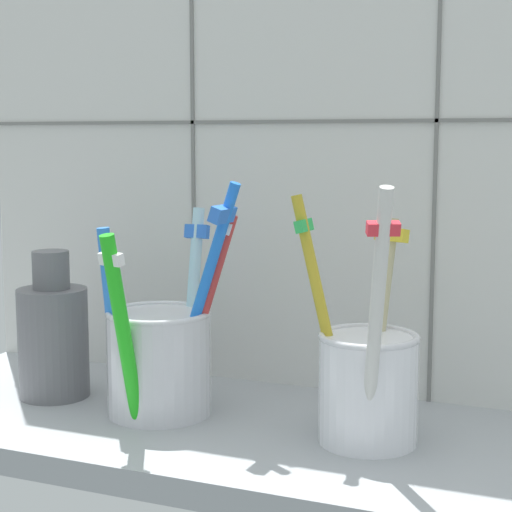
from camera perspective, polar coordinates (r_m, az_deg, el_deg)
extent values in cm
cube|color=#9EA3A8|center=(65.20, 0.16, -12.21)|extent=(64.00, 22.00, 2.00)
cube|color=silver|center=(72.46, 3.77, 7.17)|extent=(64.00, 2.00, 45.00)
cube|color=gray|center=(75.53, -4.26, 7.20)|extent=(0.30, 0.20, 45.00)
cube|color=gray|center=(68.72, 12.00, 6.97)|extent=(0.30, 0.20, 45.00)
cube|color=gray|center=(71.42, 3.50, 9.02)|extent=(64.00, 0.20, 0.30)
cylinder|color=silver|center=(66.74, -6.72, -7.28)|extent=(8.08, 8.08, 8.01)
torus|color=silver|center=(65.80, -6.78, -3.91)|extent=(8.18, 8.18, 0.50)
cylinder|color=#BE3434|center=(65.10, -3.66, -3.94)|extent=(5.58, 2.88, 15.62)
cube|color=white|center=(63.90, -1.96, 1.91)|extent=(1.58, 2.25, 0.99)
cylinder|color=#AFE1F6|center=(68.77, -4.32, -3.28)|extent=(1.23, 4.30, 15.59)
cube|color=blue|center=(68.97, -3.99, 1.65)|extent=(1.98, 1.11, 1.22)
cylinder|color=#2C77E7|center=(66.42, -9.63, -4.26)|extent=(2.24, 2.05, 14.39)
cube|color=yellow|center=(65.43, -10.10, 0.51)|extent=(2.19, 2.49, 0.93)
cylinder|color=green|center=(62.42, -8.92, -5.02)|extent=(2.03, 3.99, 14.54)
cube|color=white|center=(60.75, -9.70, -0.20)|extent=(2.14, 1.28, 0.97)
cylinder|color=blue|center=(63.92, -3.93, -3.04)|extent=(6.91, 1.28, 18.08)
cube|color=blue|center=(61.94, -2.27, 2.82)|extent=(1.36, 2.67, 1.36)
cylinder|color=white|center=(60.74, 7.42, -9.01)|extent=(7.00, 7.00, 7.66)
torus|color=silver|center=(59.73, 7.49, -5.49)|extent=(7.15, 7.15, 0.50)
cylinder|color=tan|center=(62.09, 8.44, -4.63)|extent=(1.76, 3.49, 15.42)
cube|color=yellow|center=(61.96, 9.11, 1.41)|extent=(2.57, 1.73, 1.10)
cylinder|color=silver|center=(55.41, 8.03, -4.64)|extent=(3.40, 5.70, 18.38)
cube|color=#E5333F|center=(52.69, 8.55, 1.84)|extent=(2.23, 1.70, 0.97)
cylinder|color=gold|center=(60.14, 4.54, -4.11)|extent=(5.06, 1.07, 17.27)
cube|color=green|center=(59.69, 3.23, 2.04)|extent=(0.91, 2.04, 1.00)
cylinder|color=slate|center=(72.91, -13.46, -5.68)|extent=(5.80, 5.80, 9.12)
cylinder|color=slate|center=(71.73, -13.62, -0.91)|extent=(3.03, 3.03, 3.15)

